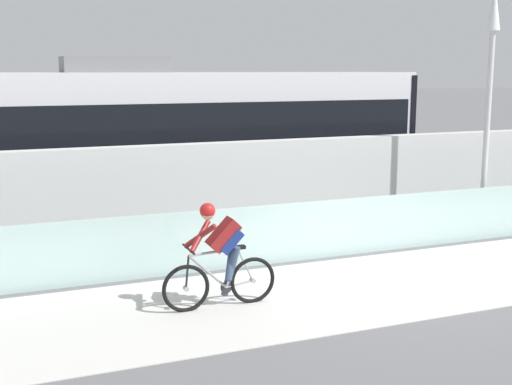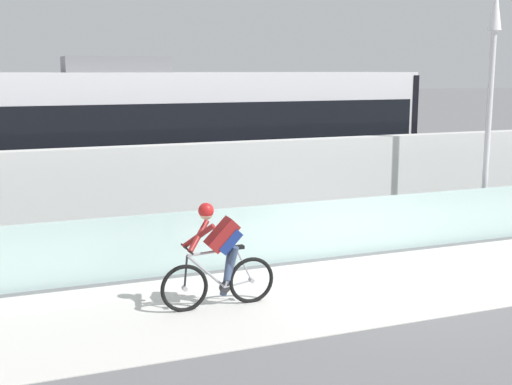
# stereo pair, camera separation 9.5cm
# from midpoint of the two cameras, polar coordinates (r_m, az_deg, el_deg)

# --- Properties ---
(ground_plane) EXTENTS (200.00, 200.00, 0.00)m
(ground_plane) POSITION_cam_midpoint_polar(r_m,az_deg,el_deg) (11.51, 11.57, -7.60)
(ground_plane) COLOR slate
(bike_path_deck) EXTENTS (32.00, 3.20, 0.01)m
(bike_path_deck) POSITION_cam_midpoint_polar(r_m,az_deg,el_deg) (11.51, 11.57, -7.58)
(bike_path_deck) COLOR silver
(bike_path_deck) RESTS_ON ground
(glass_parapet) EXTENTS (32.00, 0.05, 1.10)m
(glass_parapet) POSITION_cam_midpoint_polar(r_m,az_deg,el_deg) (12.89, 7.17, -3.00)
(glass_parapet) COLOR silver
(glass_parapet) RESTS_ON ground
(concrete_barrier_wall) EXTENTS (32.00, 0.36, 2.07)m
(concrete_barrier_wall) POSITION_cam_midpoint_polar(r_m,az_deg,el_deg) (14.36, 3.77, 0.41)
(concrete_barrier_wall) COLOR silver
(concrete_barrier_wall) RESTS_ON ground
(tram_rail_near) EXTENTS (32.00, 0.08, 0.01)m
(tram_rail_near) POSITION_cam_midpoint_polar(r_m,az_deg,el_deg) (16.80, 0.10, -1.70)
(tram_rail_near) COLOR #595654
(tram_rail_near) RESTS_ON ground
(tram_rail_far) EXTENTS (32.00, 0.08, 0.01)m
(tram_rail_far) POSITION_cam_midpoint_polar(r_m,az_deg,el_deg) (18.11, -1.58, -0.82)
(tram_rail_far) COLOR #595654
(tram_rail_far) RESTS_ON ground
(tram) EXTENTS (11.06, 2.54, 3.81)m
(tram) POSITION_cam_midpoint_polar(r_m,az_deg,el_deg) (16.78, -4.73, 4.78)
(tram) COLOR silver
(tram) RESTS_ON ground
(cyclist_on_bike) EXTENTS (1.77, 0.58, 1.61)m
(cyclist_on_bike) POSITION_cam_midpoint_polar(r_m,az_deg,el_deg) (10.01, -2.90, -5.46)
(cyclist_on_bike) COLOR black
(cyclist_on_bike) RESTS_ON ground
(lamp_post_antenna) EXTENTS (0.28, 0.28, 5.20)m
(lamp_post_antenna) POSITION_cam_midpoint_polar(r_m,az_deg,el_deg) (14.91, 19.45, 8.94)
(lamp_post_antenna) COLOR gray
(lamp_post_antenna) RESTS_ON ground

